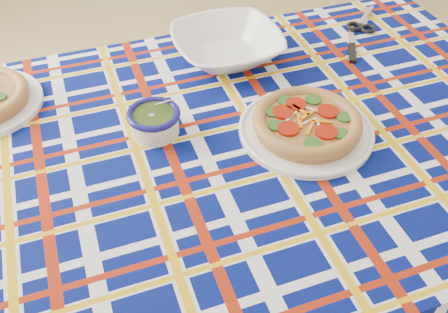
# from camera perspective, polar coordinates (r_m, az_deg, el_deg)

# --- Properties ---
(floor) EXTENTS (4.00, 4.00, 0.00)m
(floor) POSITION_cam_1_polar(r_m,az_deg,el_deg) (2.04, 0.79, -3.26)
(floor) COLOR #A28853
(floor) RESTS_ON ground
(dining_table) EXTENTS (1.83, 1.54, 0.73)m
(dining_table) POSITION_cam_1_polar(r_m,az_deg,el_deg) (1.17, 0.66, -0.98)
(dining_table) COLOR brown
(dining_table) RESTS_ON floor
(tablecloth) EXTENTS (1.87, 1.58, 0.10)m
(tablecloth) POSITION_cam_1_polar(r_m,az_deg,el_deg) (1.15, 0.67, -0.13)
(tablecloth) COLOR #050F59
(tablecloth) RESTS_ON dining_table
(main_focaccia_plate) EXTENTS (0.42, 0.42, 0.06)m
(main_focaccia_plate) POSITION_cam_1_polar(r_m,az_deg,el_deg) (1.13, 9.47, 3.86)
(main_focaccia_plate) COLOR #A16C39
(main_focaccia_plate) RESTS_ON tablecloth
(pesto_bowl) EXTENTS (0.15, 0.15, 0.07)m
(pesto_bowl) POSITION_cam_1_polar(r_m,az_deg,el_deg) (1.13, -7.99, 4.20)
(pesto_bowl) COLOR #1E320D
(pesto_bowl) RESTS_ON tablecloth
(serving_bowl) EXTENTS (0.38, 0.38, 0.07)m
(serving_bowl) POSITION_cam_1_polar(r_m,az_deg,el_deg) (1.38, 0.36, 12.55)
(serving_bowl) COLOR white
(serving_bowl) RESTS_ON tablecloth
(table_knife) EXTENTS (0.04, 0.24, 0.01)m
(table_knife) POSITION_cam_1_polar(r_m,az_deg,el_deg) (1.54, 14.33, 13.39)
(table_knife) COLOR silver
(table_knife) RESTS_ON tablecloth
(kitchen_scissors) EXTENTS (0.15, 0.21, 0.02)m
(kitchen_scissors) POSITION_cam_1_polar(r_m,az_deg,el_deg) (1.64, 15.92, 15.21)
(kitchen_scissors) COLOR silver
(kitchen_scissors) RESTS_ON tablecloth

